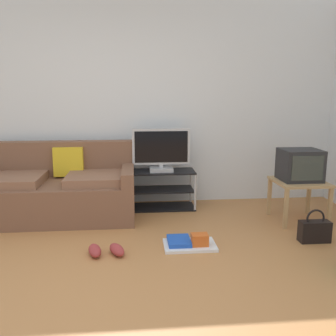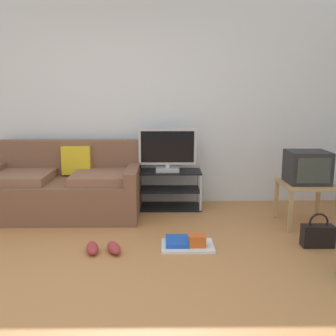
{
  "view_description": "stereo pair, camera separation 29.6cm",
  "coord_description": "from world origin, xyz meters",
  "px_view_note": "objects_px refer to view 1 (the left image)",
  "views": [
    {
      "loc": [
        0.28,
        -2.54,
        1.46
      ],
      "look_at": [
        0.62,
        1.09,
        0.73
      ],
      "focal_mm": 39.55,
      "sensor_mm": 36.0,
      "label": 1
    },
    {
      "loc": [
        0.58,
        -2.56,
        1.46
      ],
      "look_at": [
        0.62,
        1.09,
        0.73
      ],
      "focal_mm": 39.55,
      "sensor_mm": 36.0,
      "label": 2
    }
  ],
  "objects_px": {
    "flat_tv": "(161,150)",
    "crt_tv": "(300,165)",
    "floor_tray": "(189,243)",
    "tv_stand": "(161,189)",
    "handbag": "(315,230)",
    "side_table": "(299,187)",
    "couch": "(58,190)",
    "sneakers_pair": "(106,250)"
  },
  "relations": [
    {
      "from": "couch",
      "to": "flat_tv",
      "type": "height_order",
      "value": "flat_tv"
    },
    {
      "from": "tv_stand",
      "to": "floor_tray",
      "type": "distance_m",
      "value": 1.31
    },
    {
      "from": "flat_tv",
      "to": "crt_tv",
      "type": "xyz_separation_m",
      "value": [
        1.55,
        -0.6,
        -0.1
      ]
    },
    {
      "from": "couch",
      "to": "sneakers_pair",
      "type": "relative_size",
      "value": 4.76
    },
    {
      "from": "side_table",
      "to": "crt_tv",
      "type": "relative_size",
      "value": 1.28
    },
    {
      "from": "handbag",
      "to": "sneakers_pair",
      "type": "relative_size",
      "value": 0.88
    },
    {
      "from": "flat_tv",
      "to": "floor_tray",
      "type": "xyz_separation_m",
      "value": [
        0.18,
        -1.26,
        -0.72
      ]
    },
    {
      "from": "crt_tv",
      "to": "sneakers_pair",
      "type": "distance_m",
      "value": 2.38
    },
    {
      "from": "side_table",
      "to": "sneakers_pair",
      "type": "height_order",
      "value": "side_table"
    },
    {
      "from": "handbag",
      "to": "floor_tray",
      "type": "height_order",
      "value": "handbag"
    },
    {
      "from": "handbag",
      "to": "sneakers_pair",
      "type": "height_order",
      "value": "handbag"
    },
    {
      "from": "flat_tv",
      "to": "floor_tray",
      "type": "distance_m",
      "value": 1.46
    },
    {
      "from": "tv_stand",
      "to": "floor_tray",
      "type": "height_order",
      "value": "tv_stand"
    },
    {
      "from": "side_table",
      "to": "handbag",
      "type": "bearing_deg",
      "value": -99.37
    },
    {
      "from": "crt_tv",
      "to": "flat_tv",
      "type": "bearing_deg",
      "value": 158.76
    },
    {
      "from": "couch",
      "to": "handbag",
      "type": "height_order",
      "value": "couch"
    },
    {
      "from": "tv_stand",
      "to": "handbag",
      "type": "bearing_deg",
      "value": -41.24
    },
    {
      "from": "tv_stand",
      "to": "flat_tv",
      "type": "distance_m",
      "value": 0.52
    },
    {
      "from": "crt_tv",
      "to": "handbag",
      "type": "relative_size",
      "value": 1.29
    },
    {
      "from": "tv_stand",
      "to": "floor_tray",
      "type": "relative_size",
      "value": 1.71
    },
    {
      "from": "side_table",
      "to": "flat_tv",
      "type": "bearing_deg",
      "value": 158.25
    },
    {
      "from": "couch",
      "to": "crt_tv",
      "type": "bearing_deg",
      "value": -8.24
    },
    {
      "from": "couch",
      "to": "tv_stand",
      "type": "relative_size",
      "value": 2.14
    },
    {
      "from": "couch",
      "to": "side_table",
      "type": "distance_m",
      "value": 2.85
    },
    {
      "from": "sneakers_pair",
      "to": "floor_tray",
      "type": "bearing_deg",
      "value": 7.77
    },
    {
      "from": "handbag",
      "to": "sneakers_pair",
      "type": "bearing_deg",
      "value": -176.73
    },
    {
      "from": "tv_stand",
      "to": "flat_tv",
      "type": "bearing_deg",
      "value": -90.0
    },
    {
      "from": "flat_tv",
      "to": "floor_tray",
      "type": "bearing_deg",
      "value": -82.0
    },
    {
      "from": "handbag",
      "to": "floor_tray",
      "type": "bearing_deg",
      "value": -179.56
    },
    {
      "from": "sneakers_pair",
      "to": "floor_tray",
      "type": "height_order",
      "value": "floor_tray"
    },
    {
      "from": "couch",
      "to": "side_table",
      "type": "xyz_separation_m",
      "value": [
        2.82,
        -0.42,
        0.08
      ]
    },
    {
      "from": "tv_stand",
      "to": "sneakers_pair",
      "type": "relative_size",
      "value": 2.23
    },
    {
      "from": "floor_tray",
      "to": "sneakers_pair",
      "type": "bearing_deg",
      "value": -172.23
    },
    {
      "from": "flat_tv",
      "to": "handbag",
      "type": "bearing_deg",
      "value": -40.74
    },
    {
      "from": "floor_tray",
      "to": "couch",
      "type": "bearing_deg",
      "value": 143.63
    },
    {
      "from": "tv_stand",
      "to": "handbag",
      "type": "distance_m",
      "value": 1.93
    },
    {
      "from": "sneakers_pair",
      "to": "floor_tray",
      "type": "distance_m",
      "value": 0.8
    },
    {
      "from": "tv_stand",
      "to": "handbag",
      "type": "height_order",
      "value": "tv_stand"
    },
    {
      "from": "flat_tv",
      "to": "crt_tv",
      "type": "height_order",
      "value": "flat_tv"
    },
    {
      "from": "flat_tv",
      "to": "side_table",
      "type": "height_order",
      "value": "flat_tv"
    },
    {
      "from": "couch",
      "to": "flat_tv",
      "type": "xyz_separation_m",
      "value": [
        1.27,
        0.2,
        0.43
      ]
    },
    {
      "from": "flat_tv",
      "to": "sneakers_pair",
      "type": "height_order",
      "value": "flat_tv"
    }
  ]
}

